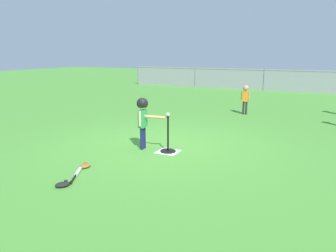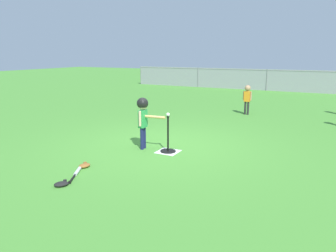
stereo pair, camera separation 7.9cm
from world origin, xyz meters
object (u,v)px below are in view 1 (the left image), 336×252
object	(u,v)px
glove_by_plate	(62,184)
glove_near_bats	(85,166)
baseball_on_tee	(168,115)
batter_child	(143,113)
spare_bat_silver	(77,173)
batting_tee	(168,146)
fielder_near_left	(245,96)

from	to	relation	value
glove_by_plate	glove_near_bats	world-z (taller)	same
baseball_on_tee	glove_by_plate	xyz separation A→B (m)	(-0.65, -2.32, -0.75)
batter_child	glove_near_bats	size ratio (longest dim) A/B	4.44
glove_near_bats	baseball_on_tee	bearing A→B (deg)	59.15
batter_child	glove_by_plate	xyz separation A→B (m)	(-0.09, -2.27, -0.75)
spare_bat_silver	glove_near_bats	world-z (taller)	glove_near_bats
glove_near_bats	spare_bat_silver	bearing A→B (deg)	-70.90
batting_tee	spare_bat_silver	bearing A→B (deg)	-113.17
fielder_near_left	spare_bat_silver	size ratio (longest dim) A/B	1.67
spare_bat_silver	baseball_on_tee	bearing A→B (deg)	66.83
baseball_on_tee	batter_child	bearing A→B (deg)	-174.85
baseball_on_tee	glove_near_bats	distance (m)	1.92
batter_child	baseball_on_tee	bearing A→B (deg)	5.15
batter_child	fielder_near_left	xyz separation A→B (m)	(0.99, 4.90, -0.16)
batting_tee	fielder_near_left	xyz separation A→B (m)	(0.43, 4.85, 0.50)
fielder_near_left	glove_near_bats	xyz separation A→B (m)	(-1.34, -6.36, -0.59)
batter_child	fielder_near_left	size ratio (longest dim) A/B	1.13
baseball_on_tee	batting_tee	bearing A→B (deg)	0.00
glove_by_plate	batter_child	bearing A→B (deg)	87.68
batting_tee	baseball_on_tee	world-z (taller)	baseball_on_tee
batter_child	fielder_near_left	bearing A→B (deg)	78.52
baseball_on_tee	glove_by_plate	bearing A→B (deg)	-105.76
batter_child	glove_near_bats	world-z (taller)	batter_child
batter_child	spare_bat_silver	bearing A→B (deg)	-97.24
batting_tee	glove_near_bats	xyz separation A→B (m)	(-0.91, -1.52, -0.09)
batting_tee	glove_near_bats	distance (m)	1.77
batting_tee	glove_by_plate	bearing A→B (deg)	-105.76
baseball_on_tee	fielder_near_left	xyz separation A→B (m)	(0.43, 4.85, -0.16)
fielder_near_left	glove_near_bats	size ratio (longest dim) A/B	3.93
batting_tee	spare_bat_silver	size ratio (longest dim) A/B	1.28
spare_bat_silver	glove_by_plate	world-z (taller)	glove_by_plate
batter_child	glove_near_bats	xyz separation A→B (m)	(-0.34, -1.47, -0.75)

